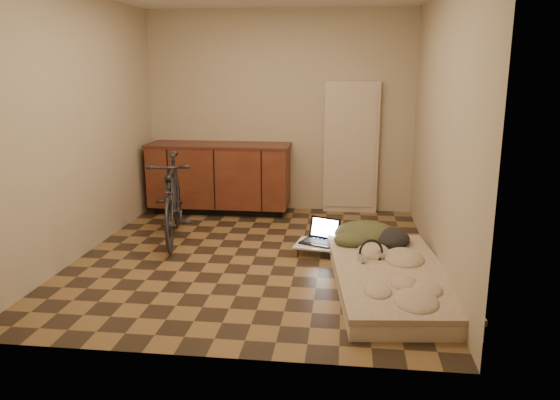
# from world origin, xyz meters

# --- Properties ---
(room_shell) EXTENTS (3.50, 4.00, 2.60)m
(room_shell) POSITION_xyz_m (0.00, 0.00, 1.30)
(room_shell) COLOR brown
(room_shell) RESTS_ON ground
(cabinets) EXTENTS (1.84, 0.62, 0.91)m
(cabinets) POSITION_xyz_m (-0.75, 1.70, 0.47)
(cabinets) COLOR black
(cabinets) RESTS_ON ground
(appliance_panel) EXTENTS (0.70, 0.10, 1.70)m
(appliance_panel) POSITION_xyz_m (0.95, 1.94, 0.85)
(appliance_panel) COLOR beige
(appliance_panel) RESTS_ON ground
(bicycle) EXTENTS (0.82, 1.68, 1.05)m
(bicycle) POSITION_xyz_m (-0.98, 0.43, 0.52)
(bicycle) COLOR black
(bicycle) RESTS_ON ground
(futon) EXTENTS (1.16, 2.08, 0.17)m
(futon) POSITION_xyz_m (1.30, -0.66, 0.09)
(futon) COLOR beige
(futon) RESTS_ON ground
(clothing_pile) EXTENTS (0.72, 0.62, 0.27)m
(clothing_pile) POSITION_xyz_m (1.17, 0.15, 0.30)
(clothing_pile) COLOR #3D4226
(clothing_pile) RESTS_ON futon
(headphones) EXTENTS (0.34, 0.32, 0.17)m
(headphones) POSITION_xyz_m (1.13, -0.46, 0.26)
(headphones) COLOR black
(headphones) RESTS_ON futon
(lap_desk) EXTENTS (0.69, 0.51, 0.11)m
(lap_desk) POSITION_xyz_m (0.72, 0.17, 0.09)
(lap_desk) COLOR brown
(lap_desk) RESTS_ON ground
(laptop) EXTENTS (0.43, 0.41, 0.23)m
(laptop) POSITION_xyz_m (0.65, 0.23, 0.16)
(laptop) COLOR black
(laptop) RESTS_ON lap_desk
(mouse) EXTENTS (0.08, 0.11, 0.03)m
(mouse) POSITION_xyz_m (0.92, 0.15, 0.12)
(mouse) COLOR silver
(mouse) RESTS_ON lap_desk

